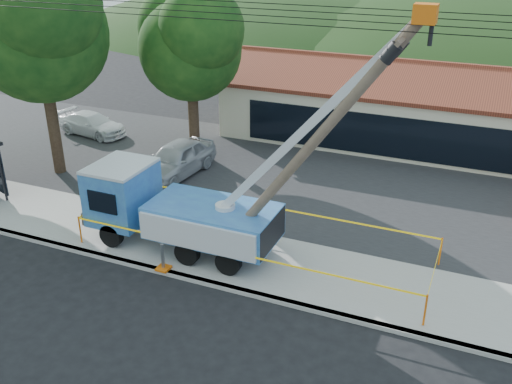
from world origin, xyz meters
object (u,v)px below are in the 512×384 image
at_px(utility_truck, 178,207).
at_px(car_silver, 178,177).
at_px(leaning_pole, 314,142).
at_px(car_white, 94,136).

distance_m(utility_truck, car_silver, 7.28).
bearing_deg(car_silver, utility_truck, -54.20).
bearing_deg(leaning_pole, car_silver, 145.42).
bearing_deg(utility_truck, car_silver, 121.10).
xyz_separation_m(utility_truck, car_silver, (-3.65, 6.04, -1.77)).
bearing_deg(car_white, leaning_pole, -111.75).
height_order(leaning_pole, car_silver, leaning_pole).
distance_m(leaning_pole, car_white, 19.83).
bearing_deg(car_white, utility_truck, -121.62).
height_order(car_silver, car_white, car_silver).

